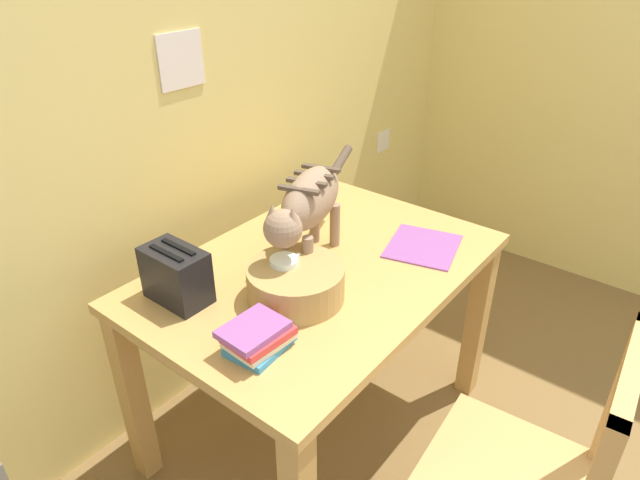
{
  "coord_description": "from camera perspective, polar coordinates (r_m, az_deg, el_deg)",
  "views": [
    {
      "loc": [
        -1.17,
        0.5,
        1.75
      ],
      "look_at": [
        0.06,
        1.47,
        0.86
      ],
      "focal_mm": 31.02,
      "sensor_mm": 36.0,
      "label": 1
    }
  ],
  "objects": [
    {
      "name": "saucer_bowl",
      "position": [
        1.72,
        -3.62,
        -5.07
      ],
      "size": [
        0.19,
        0.19,
        0.03
      ],
      "primitive_type": "cylinder",
      "color": "#305EB6",
      "rests_on": "dining_table"
    },
    {
      "name": "coffee_mug",
      "position": [
        1.68,
        -3.6,
        -3.23
      ],
      "size": [
        0.13,
        0.09,
        0.09
      ],
      "color": "white",
      "rests_on": "saucer_bowl"
    },
    {
      "name": "wicker_basket",
      "position": [
        1.67,
        -2.51,
        -4.38
      ],
      "size": [
        0.3,
        0.3,
        0.11
      ],
      "color": "tan",
      "rests_on": "dining_table"
    },
    {
      "name": "book_stack",
      "position": [
        1.5,
        -6.42,
        -9.93
      ],
      "size": [
        0.19,
        0.15,
        0.08
      ],
      "color": "#388DC5",
      "rests_on": "dining_table"
    },
    {
      "name": "toaster",
      "position": [
        1.71,
        -14.61,
        -3.52
      ],
      "size": [
        0.12,
        0.2,
        0.18
      ],
      "color": "black",
      "rests_on": "dining_table"
    },
    {
      "name": "cat",
      "position": [
        1.76,
        -1.27,
        3.75
      ],
      "size": [
        0.62,
        0.24,
        0.32
      ],
      "rotation": [
        0.0,
        0.0,
        1.87
      ],
      "color": "#997A5F",
      "rests_on": "dining_table"
    },
    {
      "name": "magazine",
      "position": [
        1.99,
        10.57,
        -0.64
      ],
      "size": [
        0.31,
        0.29,
        0.01
      ],
      "primitive_type": "cube",
      "rotation": [
        0.0,
        0.0,
        0.26
      ],
      "color": "#914E9C",
      "rests_on": "dining_table"
    },
    {
      "name": "wall_rear",
      "position": [
        2.05,
        -15.55,
        14.55
      ],
      "size": [
        4.28,
        0.11,
        2.5
      ],
      "color": "#EFD777",
      "rests_on": "ground_plane"
    },
    {
      "name": "dining_table",
      "position": [
        1.91,
        0.0,
        -5.1
      ],
      "size": [
        1.21,
        0.83,
        0.76
      ],
      "color": "tan",
      "rests_on": "ground_plane"
    }
  ]
}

